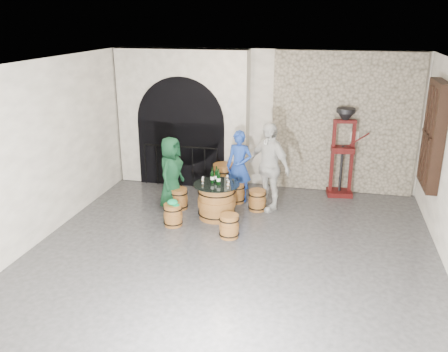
% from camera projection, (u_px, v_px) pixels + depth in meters
% --- Properties ---
extents(ground, '(8.00, 8.00, 0.00)m').
position_uv_depth(ground, '(227.00, 263.00, 7.88)').
color(ground, '#2F2F32').
rests_on(ground, ground).
extents(wall_back, '(8.00, 0.00, 8.00)m').
position_uv_depth(wall_back, '(265.00, 119.00, 11.05)').
color(wall_back, white).
rests_on(wall_back, ground).
extents(wall_front, '(8.00, 0.00, 8.00)m').
position_uv_depth(wall_front, '(116.00, 331.00, 3.67)').
color(wall_front, white).
rests_on(wall_front, ground).
extents(wall_left, '(0.00, 8.00, 8.00)m').
position_uv_depth(wall_left, '(28.00, 158.00, 8.10)').
color(wall_left, white).
rests_on(wall_left, ground).
extents(ceiling, '(8.00, 8.00, 0.00)m').
position_uv_depth(ceiling, '(228.00, 67.00, 6.84)').
color(ceiling, beige).
rests_on(ceiling, wall_back).
extents(stone_facing_panel, '(3.20, 0.12, 3.18)m').
position_uv_depth(stone_facing_panel, '(344.00, 124.00, 10.61)').
color(stone_facing_panel, tan).
rests_on(stone_facing_panel, ground).
extents(arched_opening, '(3.10, 0.60, 3.19)m').
position_uv_depth(arched_opening, '(183.00, 119.00, 11.21)').
color(arched_opening, white).
rests_on(arched_opening, ground).
extents(shuttered_window, '(0.23, 1.10, 2.00)m').
position_uv_depth(shuttered_window, '(433.00, 135.00, 8.79)').
color(shuttered_window, black).
rests_on(shuttered_window, wall_right).
extents(barrel_table, '(0.93, 0.93, 0.72)m').
position_uv_depth(barrel_table, '(217.00, 201.00, 9.55)').
color(barrel_table, brown).
rests_on(barrel_table, ground).
extents(barrel_stool_left, '(0.38, 0.38, 0.44)m').
position_uv_depth(barrel_stool_left, '(179.00, 199.00, 10.04)').
color(barrel_stool_left, brown).
rests_on(barrel_stool_left, ground).
extents(barrel_stool_far, '(0.38, 0.38, 0.44)m').
position_uv_depth(barrel_stool_far, '(236.00, 193.00, 10.38)').
color(barrel_stool_far, brown).
rests_on(barrel_stool_far, ground).
extents(barrel_stool_right, '(0.38, 0.38, 0.44)m').
position_uv_depth(barrel_stool_right, '(257.00, 200.00, 9.96)').
color(barrel_stool_right, brown).
rests_on(barrel_stool_right, ground).
extents(barrel_stool_near_right, '(0.38, 0.38, 0.44)m').
position_uv_depth(barrel_stool_near_right, '(229.00, 226.00, 8.74)').
color(barrel_stool_near_right, brown).
rests_on(barrel_stool_near_right, ground).
extents(barrel_stool_near_left, '(0.38, 0.38, 0.44)m').
position_uv_depth(barrel_stool_near_left, '(173.00, 215.00, 9.23)').
color(barrel_stool_near_left, brown).
rests_on(barrel_stool_near_left, ground).
extents(green_cap, '(0.25, 0.20, 0.11)m').
position_uv_depth(green_cap, '(173.00, 202.00, 9.14)').
color(green_cap, '#0E9B57').
rests_on(green_cap, barrel_stool_near_left).
extents(person_green, '(0.58, 0.81, 1.54)m').
position_uv_depth(person_green, '(171.00, 173.00, 9.95)').
color(person_green, '#0F381F').
rests_on(person_green, ground).
extents(person_blue, '(0.63, 0.46, 1.58)m').
position_uv_depth(person_blue, '(239.00, 166.00, 10.30)').
color(person_blue, '#1C3D9C').
rests_on(person_blue, ground).
extents(person_white, '(1.16, 1.02, 1.87)m').
position_uv_depth(person_white, '(269.00, 166.00, 9.83)').
color(person_white, silver).
rests_on(person_white, ground).
extents(wine_bottle_left, '(0.08, 0.08, 0.32)m').
position_uv_depth(wine_bottle_left, '(212.00, 177.00, 9.47)').
color(wine_bottle_left, black).
rests_on(wine_bottle_left, barrel_table).
extents(wine_bottle_center, '(0.08, 0.08, 0.32)m').
position_uv_depth(wine_bottle_center, '(219.00, 178.00, 9.38)').
color(wine_bottle_center, black).
rests_on(wine_bottle_center, barrel_table).
extents(wine_bottle_right, '(0.08, 0.08, 0.32)m').
position_uv_depth(wine_bottle_right, '(217.00, 176.00, 9.53)').
color(wine_bottle_right, black).
rests_on(wine_bottle_right, barrel_table).
extents(tasting_glass_a, '(0.05, 0.05, 0.10)m').
position_uv_depth(tasting_glass_a, '(203.00, 181.00, 9.46)').
color(tasting_glass_a, '#AB6321').
rests_on(tasting_glass_a, barrel_table).
extents(tasting_glass_b, '(0.05, 0.05, 0.10)m').
position_uv_depth(tasting_glass_b, '(229.00, 183.00, 9.35)').
color(tasting_glass_b, '#AB6321').
rests_on(tasting_glass_b, barrel_table).
extents(tasting_glass_c, '(0.05, 0.05, 0.10)m').
position_uv_depth(tasting_glass_c, '(214.00, 179.00, 9.58)').
color(tasting_glass_c, '#AB6321').
rests_on(tasting_glass_c, barrel_table).
extents(tasting_glass_d, '(0.05, 0.05, 0.10)m').
position_uv_depth(tasting_glass_d, '(227.00, 177.00, 9.67)').
color(tasting_glass_d, '#AB6321').
rests_on(tasting_glass_d, barrel_table).
extents(tasting_glass_e, '(0.05, 0.05, 0.10)m').
position_uv_depth(tasting_glass_e, '(228.00, 186.00, 9.19)').
color(tasting_glass_e, '#AB6321').
rests_on(tasting_glass_e, barrel_table).
extents(tasting_glass_f, '(0.05, 0.05, 0.10)m').
position_uv_depth(tasting_glass_f, '(203.00, 179.00, 9.58)').
color(tasting_glass_f, '#AB6321').
rests_on(tasting_glass_f, barrel_table).
extents(side_barrel, '(0.53, 0.53, 0.71)m').
position_uv_depth(side_barrel, '(224.00, 179.00, 10.83)').
color(side_barrel, brown).
rests_on(side_barrel, ground).
extents(corking_press, '(0.85, 0.51, 2.01)m').
position_uv_depth(corking_press, '(343.00, 146.00, 10.49)').
color(corking_press, '#480F0C').
rests_on(corking_press, ground).
extents(control_box, '(0.18, 0.10, 0.22)m').
position_uv_depth(control_box, '(354.00, 136.00, 10.57)').
color(control_box, silver).
rests_on(control_box, wall_back).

